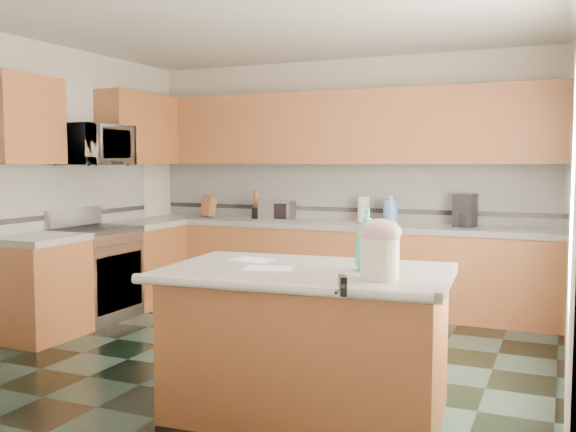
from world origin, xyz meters
The scene contains 52 objects.
floor centered at (0.00, 0.00, 0.00)m, with size 4.60×4.60×0.00m, color black.
ceiling centered at (0.00, 0.00, 2.70)m, with size 4.60×4.60×0.00m, color white.
wall_back centered at (0.00, 2.32, 1.35)m, with size 4.60×0.04×2.70m, color silver.
wall_front centered at (0.00, -2.32, 1.35)m, with size 4.60×0.04×2.70m, color silver.
wall_left centered at (-2.32, 0.00, 1.35)m, with size 0.04×4.60×2.70m, color silver.
wall_right centered at (2.32, 0.00, 1.35)m, with size 0.04×4.60×2.70m, color silver.
back_base_cab centered at (0.00, 2.00, 0.43)m, with size 4.60×0.60×0.86m, color #5C3116.
back_countertop centered at (0.00, 2.00, 0.89)m, with size 4.60×0.64×0.06m, color white.
back_upper_cab centered at (0.00, 2.13, 1.94)m, with size 4.60×0.33×0.78m, color #5C3116.
back_backsplash centered at (0.00, 2.29, 1.24)m, with size 4.60×0.02×0.63m, color silver.
back_accent_band centered at (0.00, 2.28, 1.04)m, with size 4.60×0.01×0.05m, color black.
left_base_cab_rear centered at (-2.00, 1.29, 0.43)m, with size 0.60×0.82×0.86m, color #5C3116.
left_counter_rear centered at (-2.00, 1.29, 0.89)m, with size 0.64×0.82×0.06m, color white.
left_base_cab_front centered at (-2.00, -0.24, 0.43)m, with size 0.60×0.72×0.86m, color #5C3116.
left_counter_front centered at (-2.00, -0.24, 0.89)m, with size 0.64×0.72×0.06m, color white.
left_backsplash centered at (-2.29, 0.55, 1.24)m, with size 0.02×2.30×0.63m, color silver.
left_accent_band centered at (-2.28, 0.55, 1.04)m, with size 0.01×2.30×0.05m, color black.
left_upper_cab_rear centered at (-2.13, 1.42, 1.94)m, with size 0.33×1.09×0.78m, color #5C3116.
left_upper_cab_front centered at (-2.13, -0.24, 1.94)m, with size 0.33×0.72×0.78m, color #5C3116.
range_body centered at (-2.00, 0.50, 0.44)m, with size 0.60×0.76×0.88m, color #B7B7BC.
range_oven_door centered at (-1.71, 0.50, 0.40)m, with size 0.02×0.68×0.55m, color black.
range_cooktop centered at (-2.00, 0.50, 0.90)m, with size 0.62×0.78×0.04m, color black.
range_handle centered at (-1.68, 0.50, 0.78)m, with size 0.02×0.02×0.66m, color #B7B7BC.
range_backguard centered at (-2.26, 0.50, 1.02)m, with size 0.06×0.76×0.18m, color #B7B7BC.
microwave centered at (-2.00, 0.50, 1.73)m, with size 0.73×0.50×0.41m, color #B7B7BC.
island_base centered at (0.83, -0.92, 0.43)m, with size 1.61×0.92×0.86m, color #5C3116.
island_top centered at (0.83, -0.92, 0.89)m, with size 1.71×1.02×0.06m, color white.
island_bullnose centered at (0.83, -1.43, 0.89)m, with size 0.06×0.06×1.71m, color white.
treat_jar centered at (1.33, -1.10, 1.03)m, with size 0.22×0.22×0.23m, color #EFE4CD.
treat_jar_lid centered at (1.33, -1.10, 1.18)m, with size 0.24×0.24×0.15m, color beige.
treat_jar_knob centered at (1.33, -1.10, 1.23)m, with size 0.03×0.03×0.08m, color tan.
treat_jar_knob_end_l centered at (1.29, -1.10, 1.23)m, with size 0.04×0.04×0.04m, color tan.
treat_jar_knob_end_r centered at (1.37, -1.10, 1.23)m, with size 0.04×0.04×0.04m, color tan.
soap_bottle_island centered at (1.19, -0.87, 1.11)m, with size 0.14×0.14×0.37m, color #3DBCB2.
paper_sheet_a centered at (0.62, -1.03, 0.92)m, with size 0.29×0.22×0.00m, color white.
paper_sheet_b centered at (0.37, -0.76, 0.92)m, with size 0.26×0.20×0.00m, color white.
clamp_body centered at (1.22, -1.41, 0.93)m, with size 0.03×0.11×0.10m, color black.
clamp_handle centered at (1.22, -1.47, 0.91)m, with size 0.02×0.02×0.08m, color black.
knife_block centered at (-1.61, 2.05, 1.04)m, with size 0.14×0.11×0.25m, color #472814.
utensil_crock centered at (-1.00, 2.08, 0.99)m, with size 0.11×0.11×0.13m, color black.
utensil_bundle centered at (-1.00, 2.08, 1.15)m, with size 0.06×0.06×0.19m, color #472814.
toaster_oven centered at (-0.72, 2.05, 1.03)m, with size 0.37×0.25×0.21m, color #B7B7BC.
toaster_oven_door centered at (-0.72, 1.93, 1.03)m, with size 0.33×0.01×0.17m, color black.
paper_towel centered at (0.28, 2.10, 1.06)m, with size 0.12×0.12×0.27m, color white.
paper_towel_base centered at (0.28, 2.10, 0.93)m, with size 0.18×0.18×0.01m, color #B7B7BC.
water_jug centered at (0.58, 2.06, 1.05)m, with size 0.16×0.16×0.26m, color #5C89C9.
water_jug_neck centered at (0.58, 2.06, 1.19)m, with size 0.07×0.07×0.04m, color #5C89C9.
coffee_maker centered at (1.34, 2.08, 1.08)m, with size 0.19×0.21×0.33m, color black.
coffee_carafe centered at (1.34, 2.03, 0.99)m, with size 0.14×0.14×0.14m, color black.
soap_bottle_back centered at (1.36, 2.05, 1.02)m, with size 0.09×0.09×0.20m, color white.
soap_back_cap centered at (1.36, 2.05, 1.13)m, with size 0.02×0.02×0.03m, color red.
window_light_proxy centered at (2.29, -0.20, 1.50)m, with size 0.02×1.40×1.10m, color white.
Camera 1 is at (2.26, -4.52, 1.56)m, focal length 40.00 mm.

